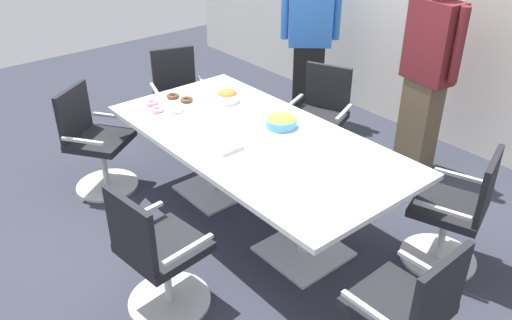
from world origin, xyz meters
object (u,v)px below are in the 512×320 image
at_px(office_chair_5, 158,258).
at_px(snack_bowl_chips_yellow, 281,121).
at_px(donut_platter, 170,104).
at_px(conference_table, 256,151).
at_px(office_chair_2, 320,122).
at_px(office_chair_3, 180,101).
at_px(napkin_pile, 225,143).
at_px(office_chair_1, 455,216).
at_px(snack_bowl_pretzels, 227,96).
at_px(person_standing_1, 428,71).
at_px(person_standing_0, 310,37).
at_px(office_chair_0, 404,318).
at_px(office_chair_4, 95,145).

relative_size(office_chair_5, snack_bowl_chips_yellow, 3.72).
bearing_deg(donut_platter, conference_table, 12.61).
bearing_deg(office_chair_2, office_chair_3, 8.64).
bearing_deg(napkin_pile, conference_table, 88.67).
xyz_separation_m(office_chair_1, office_chair_3, (-2.90, -0.38, 0.00)).
relative_size(snack_bowl_chips_yellow, napkin_pile, 1.27).
bearing_deg(napkin_pile, snack_bowl_pretzels, 141.70).
relative_size(snack_bowl_pretzels, snack_bowl_chips_yellow, 0.77).
bearing_deg(office_chair_2, snack_bowl_chips_yellow, 91.84).
distance_m(person_standing_1, napkin_pile, 1.98).
distance_m(person_standing_0, snack_bowl_chips_yellow, 1.80).
height_order(office_chair_0, person_standing_1, person_standing_1).
distance_m(person_standing_0, snack_bowl_pretzels, 1.51).
height_order(office_chair_0, snack_bowl_pretzels, office_chair_0).
bearing_deg(office_chair_1, office_chair_4, 101.72).
xyz_separation_m(office_chair_4, office_chair_5, (1.62, -0.35, 0.00)).
xyz_separation_m(office_chair_2, person_standing_1, (0.67, 0.59, 0.55)).
xyz_separation_m(person_standing_0, donut_platter, (0.23, -1.86, -0.16)).
bearing_deg(office_chair_0, person_standing_1, 32.32).
xyz_separation_m(office_chair_5, donut_platter, (-1.23, 0.88, 0.36)).
height_order(office_chair_5, person_standing_0, person_standing_0).
bearing_deg(person_standing_0, office_chair_1, 110.80).
xyz_separation_m(conference_table, person_standing_1, (0.31, 1.67, 0.33)).
bearing_deg(office_chair_0, conference_table, 77.55).
bearing_deg(conference_table, napkin_pile, -91.33).
bearing_deg(conference_table, snack_bowl_chips_yellow, 91.18).
bearing_deg(conference_table, snack_bowl_pretzels, 160.82).
bearing_deg(person_standing_0, napkin_pile, 71.99).
relative_size(office_chair_4, office_chair_5, 1.00).
height_order(office_chair_1, snack_bowl_chips_yellow, office_chair_1).
xyz_separation_m(person_standing_0, napkin_pile, (1.11, -1.94, -0.13)).
bearing_deg(office_chair_2, office_chair_0, 123.10).
relative_size(office_chair_1, office_chair_2, 1.00).
bearing_deg(donut_platter, person_standing_0, 97.05).
bearing_deg(snack_bowl_chips_yellow, person_standing_1, 77.58).
bearing_deg(office_chair_2, person_standing_0, -59.56).
height_order(office_chair_4, person_standing_1, person_standing_1).
relative_size(person_standing_1, donut_platter, 4.54).
xyz_separation_m(office_chair_1, person_standing_1, (-0.97, 0.95, 0.55)).
relative_size(office_chair_3, office_chair_5, 1.00).
bearing_deg(napkin_pile, person_standing_1, 80.90).
distance_m(snack_bowl_pretzels, napkin_pile, 0.82).
bearing_deg(donut_platter, office_chair_1, 22.99).
distance_m(office_chair_3, snack_bowl_pretzels, 1.06).
distance_m(office_chair_5, donut_platter, 1.56).
bearing_deg(donut_platter, napkin_pile, -5.43).
relative_size(person_standing_0, person_standing_1, 0.97).
relative_size(conference_table, office_chair_1, 2.64).
xyz_separation_m(person_standing_1, snack_bowl_pretzels, (-0.95, -1.44, -0.15)).
bearing_deg(office_chair_5, office_chair_3, 137.99).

